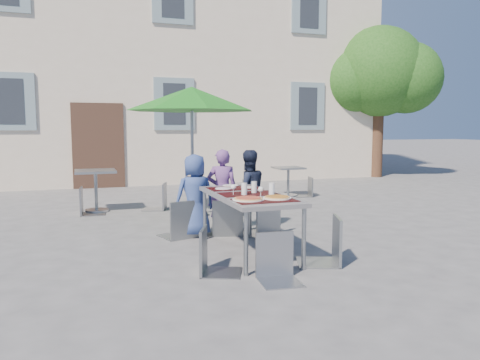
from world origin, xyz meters
name	(u,v)px	position (x,y,z in m)	size (l,w,h in m)	color
ground	(291,254)	(0.00, 0.00, 0.00)	(90.00, 90.00, 0.00)	#4F4F52
building	(151,32)	(0.00, 11.50, 4.85)	(13.60, 8.20, 11.10)	beige
tree	(380,74)	(6.55, 7.54, 3.25)	(3.60, 3.00, 4.70)	#462D1E
dining_table	(248,198)	(-0.48, 0.25, 0.70)	(0.80, 1.85, 0.76)	#45454A
pizza_near_left	(248,199)	(-0.66, -0.24, 0.77)	(0.36, 0.36, 0.03)	white
pizza_near_right	(277,197)	(-0.31, -0.25, 0.77)	(0.33, 0.33, 0.03)	white
glassware	(255,188)	(-0.43, 0.15, 0.83)	(0.52, 0.45, 0.15)	silver
place_settings	(235,187)	(-0.46, 0.88, 0.76)	(0.63, 0.50, 0.01)	white
child_0	(195,196)	(-0.91, 1.34, 0.60)	(0.59, 0.38, 1.20)	#304684
child_1	(222,191)	(-0.45, 1.48, 0.63)	(0.46, 0.30, 1.25)	#653E7F
child_2	(248,191)	(-0.05, 1.46, 0.62)	(0.60, 0.35, 1.24)	#181F35
chair_0	(181,196)	(-1.12, 1.30, 0.61)	(0.58, 0.59, 1.04)	gray
chair_1	(227,195)	(-0.44, 1.26, 0.59)	(0.55, 0.55, 1.01)	gray
chair_2	(264,194)	(0.05, 1.07, 0.61)	(0.59, 0.59, 1.03)	gray
chair_3	(212,223)	(-1.14, -0.42, 0.55)	(0.55, 0.55, 0.94)	gray
chair_4	(328,211)	(0.22, -0.50, 0.62)	(0.60, 0.60, 1.05)	#92999E
chair_5	(278,229)	(-0.56, -0.85, 0.54)	(0.45, 0.45, 0.93)	#93979E
patio_umbrella	(192,100)	(-0.58, 2.89, 2.05)	(2.25, 2.25, 2.28)	#B5B8BD
cafe_table_0	(96,183)	(-2.20, 3.89, 0.55)	(0.73, 0.73, 0.78)	#B5B8BD
bg_chair_l_0	(87,184)	(-2.36, 3.64, 0.56)	(0.46, 0.45, 0.95)	gray
bg_chair_r_0	(159,180)	(-1.04, 3.73, 0.57)	(0.55, 0.54, 0.97)	gray
cafe_table_1	(288,178)	(2.05, 4.55, 0.43)	(0.62, 0.62, 0.67)	#B5B8BD
bg_chair_l_1	(252,177)	(1.05, 4.26, 0.50)	(0.50, 0.50, 0.86)	gray
bg_chair_r_1	(307,175)	(2.43, 4.37, 0.48)	(0.44, 0.44, 0.84)	gray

